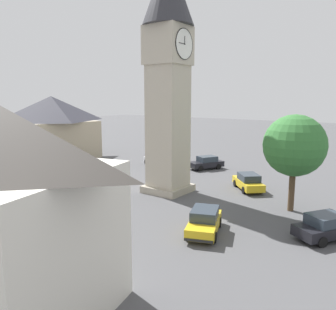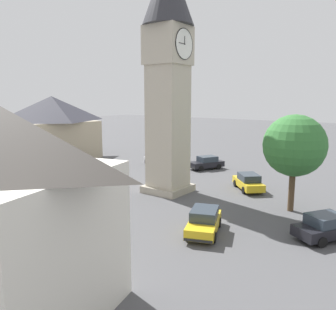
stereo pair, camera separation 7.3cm
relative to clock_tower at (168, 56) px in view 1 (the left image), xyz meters
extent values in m
plane|color=#4C4C4F|center=(0.00, 0.00, -11.78)|extent=(200.00, 200.00, 0.00)
cube|color=#A59C89|center=(0.00, 0.00, -11.48)|extent=(3.60, 3.60, 0.60)
cube|color=#B7AD99|center=(0.00, 0.00, -5.96)|extent=(2.88, 2.88, 10.44)
cube|color=#B7AD99|center=(0.00, 0.00, 0.84)|extent=(3.22, 3.22, 3.17)
cylinder|color=white|center=(0.00, 1.64, 0.84)|extent=(2.42, 0.04, 2.42)
torus|color=black|center=(0.00, 1.65, 0.84)|extent=(2.48, 0.06, 2.48)
cube|color=black|center=(0.00, 1.68, 1.11)|extent=(0.05, 0.02, 0.68)
cube|color=black|center=(0.36, 1.68, 0.84)|extent=(0.92, 0.02, 0.04)
cylinder|color=white|center=(0.00, -1.64, 0.84)|extent=(2.42, 0.04, 2.42)
torus|color=black|center=(0.00, -1.65, 0.84)|extent=(2.48, 0.06, 2.48)
cube|color=gold|center=(6.21, 7.38, -11.19)|extent=(4.44, 3.08, 0.64)
cube|color=#28333D|center=(6.07, 7.32, -10.57)|extent=(2.52, 2.22, 0.64)
cylinder|color=black|center=(7.06, 8.57, -11.46)|extent=(0.68, 0.44, 0.64)
cylinder|color=black|center=(7.65, 7.08, -11.46)|extent=(0.68, 0.44, 0.64)
cylinder|color=black|center=(4.77, 7.68, -11.46)|extent=(0.68, 0.44, 0.64)
cylinder|color=black|center=(5.36, 6.19, -11.46)|extent=(0.68, 0.44, 0.64)
cube|color=black|center=(8.09, 8.11, -11.41)|extent=(0.72, 1.60, 0.16)
cube|color=gold|center=(-4.82, 5.55, -11.19)|extent=(4.17, 4.03, 0.64)
cube|color=#28333D|center=(-4.71, 5.66, -10.57)|extent=(2.60, 2.57, 0.64)
cylinder|color=black|center=(-5.18, 4.13, -11.46)|extent=(0.62, 0.60, 0.64)
cylinder|color=black|center=(-6.27, 5.31, -11.46)|extent=(0.62, 0.60, 0.64)
cylinder|color=black|center=(-3.38, 5.80, -11.46)|extent=(0.62, 0.60, 0.64)
cylinder|color=black|center=(-4.46, 6.98, -11.46)|extent=(0.62, 0.60, 0.64)
cube|color=black|center=(-6.31, 4.18, -11.41)|extent=(1.22, 1.31, 0.16)
cube|color=black|center=(2.56, 13.73, -11.19)|extent=(4.37, 3.63, 0.64)
cube|color=#28333D|center=(2.69, 13.65, -10.57)|extent=(2.61, 2.44, 0.64)
cylinder|color=black|center=(1.09, 13.72, -11.46)|extent=(0.66, 0.53, 0.64)
cylinder|color=black|center=(3.17, 12.40, -11.46)|extent=(0.66, 0.53, 0.64)
cylinder|color=black|center=(4.03, 13.75, -11.46)|extent=(0.66, 0.53, 0.64)
cube|color=black|center=(-10.46, -2.12, -11.19)|extent=(4.42, 3.39, 0.64)
cube|color=#28333D|center=(-10.60, -2.05, -10.57)|extent=(2.58, 2.35, 0.64)
cylinder|color=black|center=(-9.00, -1.97, -11.46)|extent=(0.67, 0.49, 0.64)
cylinder|color=black|center=(-9.74, -3.39, -11.46)|extent=(0.67, 0.49, 0.64)
cylinder|color=black|center=(-11.19, -0.84, -11.46)|extent=(0.67, 0.49, 0.64)
cylinder|color=black|center=(-11.92, -2.26, -11.46)|extent=(0.67, 0.49, 0.64)
cube|color=black|center=(-8.67, -3.04, -11.41)|extent=(0.87, 1.54, 0.16)
cube|color=white|center=(3.17, -7.09, -11.19)|extent=(3.44, 4.42, 0.64)
cube|color=#28333D|center=(3.24, -6.96, -10.57)|extent=(2.37, 2.59, 0.64)
cylinder|color=black|center=(3.29, -8.55, -11.46)|extent=(0.50, 0.67, 0.64)
cylinder|color=black|center=(1.88, -7.79, -11.46)|extent=(0.50, 0.67, 0.64)
cylinder|color=black|center=(4.46, -6.39, -11.46)|extent=(0.50, 0.67, 0.64)
cylinder|color=black|center=(3.05, -5.63, -11.46)|extent=(0.50, 0.67, 0.64)
cube|color=black|center=(2.21, -8.87, -11.41)|extent=(1.52, 0.90, 0.16)
cube|color=silver|center=(-8.49, -8.17, -11.19)|extent=(3.46, 4.41, 0.64)
cube|color=#28333D|center=(-8.56, -8.30, -10.57)|extent=(2.38, 2.59, 0.64)
cylinder|color=black|center=(-8.60, -6.71, -11.46)|extent=(0.50, 0.67, 0.64)
cylinder|color=black|center=(-7.20, -7.48, -11.46)|extent=(0.50, 0.67, 0.64)
cylinder|color=black|center=(-9.78, -8.87, -11.46)|extent=(0.50, 0.67, 0.64)
cylinder|color=black|center=(-8.38, -9.64, -11.46)|extent=(0.50, 0.67, 0.64)
cube|color=black|center=(-7.52, -6.40, -11.41)|extent=(1.52, 0.90, 0.16)
cylinder|color=#2D3351|center=(-6.28, -5.02, -11.37)|extent=(0.13, 0.13, 0.82)
cylinder|color=#2D3351|center=(-6.13, -5.11, -11.37)|extent=(0.13, 0.13, 0.82)
cube|color=white|center=(-6.21, -5.07, -10.66)|extent=(0.42, 0.38, 0.60)
cylinder|color=white|center=(-6.41, -4.94, -10.71)|extent=(0.09, 0.09, 0.60)
cylinder|color=white|center=(-6.01, -5.19, -10.71)|extent=(0.09, 0.09, 0.60)
sphere|color=beige|center=(-6.21, -5.07, -10.21)|extent=(0.22, 0.22, 0.22)
sphere|color=black|center=(-6.21, -5.08, -10.19)|extent=(0.20, 0.20, 0.20)
cylinder|color=brown|center=(-1.29, 10.44, -10.11)|extent=(0.44, 0.44, 3.35)
sphere|color=#337033|center=(-1.29, 10.44, -6.86)|extent=(4.50, 4.50, 4.50)
cube|color=tan|center=(-3.97, -22.57, -9.20)|extent=(11.90, 9.31, 5.16)
pyramid|color=#383842|center=(-3.97, -22.57, -4.92)|extent=(12.49, 9.78, 3.40)
cube|color=#422819|center=(-3.31, -18.83, -10.73)|extent=(1.10, 0.27, 2.10)
cube|color=#422819|center=(14.67, 3.44, -10.73)|extent=(0.33, 1.09, 2.10)
cylinder|color=gray|center=(7.59, -5.32, -10.68)|extent=(0.07, 0.07, 2.20)
cube|color=red|center=(7.59, -5.32, -9.28)|extent=(0.60, 0.04, 0.60)
camera|label=1|loc=(23.43, 17.26, -3.47)|focal=35.73mm
camera|label=2|loc=(23.38, 17.32, -3.47)|focal=35.73mm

